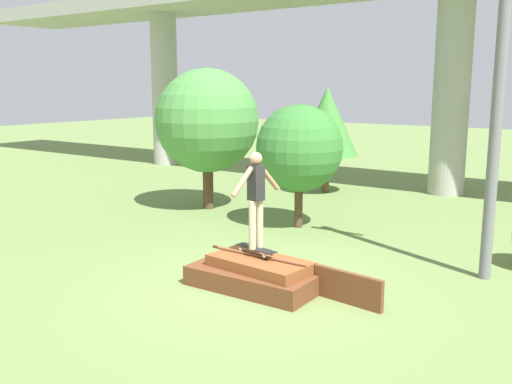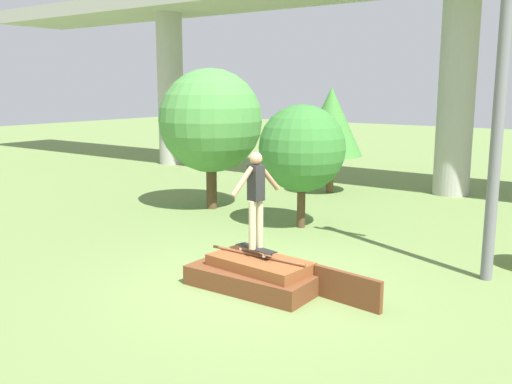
{
  "view_description": "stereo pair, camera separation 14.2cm",
  "coord_description": "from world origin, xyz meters",
  "px_view_note": "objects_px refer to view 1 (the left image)",
  "views": [
    {
      "loc": [
        5.33,
        -7.56,
        3.37
      ],
      "look_at": [
        -0.06,
        0.05,
        1.62
      ],
      "focal_mm": 40.0,
      "sensor_mm": 36.0,
      "label": 1
    },
    {
      "loc": [
        5.44,
        -7.48,
        3.37
      ],
      "look_at": [
        -0.06,
        0.05,
        1.62
      ],
      "focal_mm": 40.0,
      "sensor_mm": 36.0,
      "label": 2
    }
  ],
  "objects_px": {
    "skateboard": "(256,249)",
    "tree_mid_back": "(327,122)",
    "tree_behind_left": "(207,121)",
    "skater": "(256,193)",
    "utility_pole": "(499,86)",
    "tree_behind_right": "(299,149)"
  },
  "relations": [
    {
      "from": "skateboard",
      "to": "tree_behind_left",
      "type": "relative_size",
      "value": 0.22
    },
    {
      "from": "skater",
      "to": "tree_behind_left",
      "type": "xyz_separation_m",
      "value": [
        -4.64,
        4.27,
        0.82
      ]
    },
    {
      "from": "tree_behind_right",
      "to": "tree_behind_left",
      "type": "bearing_deg",
      "value": 173.07
    },
    {
      "from": "tree_behind_right",
      "to": "skater",
      "type": "bearing_deg",
      "value": -68.9
    },
    {
      "from": "skater",
      "to": "utility_pole",
      "type": "distance_m",
      "value": 4.43
    },
    {
      "from": "utility_pole",
      "to": "tree_behind_right",
      "type": "distance_m",
      "value": 5.0
    },
    {
      "from": "tree_behind_right",
      "to": "tree_mid_back",
      "type": "bearing_deg",
      "value": 110.5
    },
    {
      "from": "skateboard",
      "to": "tree_behind_left",
      "type": "bearing_deg",
      "value": 137.38
    },
    {
      "from": "skateboard",
      "to": "tree_behind_left",
      "type": "height_order",
      "value": "tree_behind_left"
    },
    {
      "from": "skater",
      "to": "tree_behind_left",
      "type": "bearing_deg",
      "value": 137.38
    },
    {
      "from": "skateboard",
      "to": "tree_mid_back",
      "type": "xyz_separation_m",
      "value": [
        -3.14,
        8.28,
        1.61
      ]
    },
    {
      "from": "skateboard",
      "to": "tree_behind_right",
      "type": "distance_m",
      "value": 4.36
    },
    {
      "from": "skateboard",
      "to": "utility_pole",
      "type": "distance_m",
      "value": 4.89
    },
    {
      "from": "skater",
      "to": "utility_pole",
      "type": "height_order",
      "value": "utility_pole"
    },
    {
      "from": "skateboard",
      "to": "utility_pole",
      "type": "bearing_deg",
      "value": 40.06
    },
    {
      "from": "utility_pole",
      "to": "skater",
      "type": "bearing_deg",
      "value": -139.94
    },
    {
      "from": "utility_pole",
      "to": "tree_mid_back",
      "type": "xyz_separation_m",
      "value": [
        -6.26,
        5.66,
        -1.11
      ]
    },
    {
      "from": "skateboard",
      "to": "tree_mid_back",
      "type": "height_order",
      "value": "tree_mid_back"
    },
    {
      "from": "skateboard",
      "to": "tree_mid_back",
      "type": "relative_size",
      "value": 0.26
    },
    {
      "from": "tree_behind_right",
      "to": "tree_mid_back",
      "type": "distance_m",
      "value": 4.7
    },
    {
      "from": "tree_behind_left",
      "to": "tree_mid_back",
      "type": "height_order",
      "value": "tree_behind_left"
    },
    {
      "from": "skateboard",
      "to": "tree_behind_right",
      "type": "height_order",
      "value": "tree_behind_right"
    }
  ]
}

